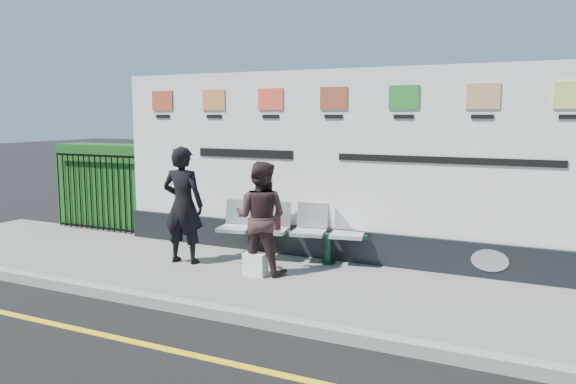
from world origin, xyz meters
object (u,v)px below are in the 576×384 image
object	(u,v)px
billboard	(335,178)
woman_right	(261,218)
woman_left	(183,205)
bench	(290,245)

from	to	relation	value
billboard	woman_right	world-z (taller)	billboard
woman_left	woman_right	bearing A→B (deg)	171.40
bench	billboard	bearing A→B (deg)	28.75
bench	woman_right	bearing A→B (deg)	-106.28
billboard	woman_right	xyz separation A→B (m)	(-0.64, -1.28, -0.48)
billboard	bench	distance (m)	1.28
bench	woman_right	world-z (taller)	woman_right
woman_left	billboard	bearing A→B (deg)	-155.92
billboard	woman_left	size ratio (longest dim) A/B	4.39
woman_right	billboard	bearing A→B (deg)	-122.82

